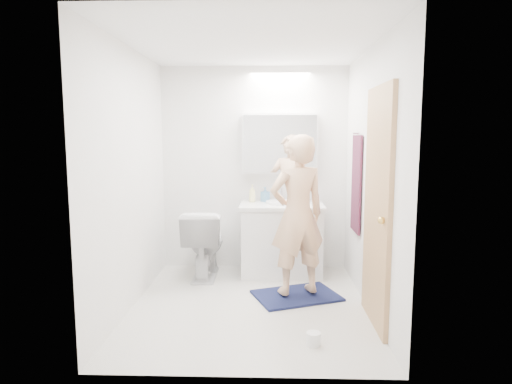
{
  "coord_description": "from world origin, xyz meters",
  "views": [
    {
      "loc": [
        0.18,
        -3.98,
        1.6
      ],
      "look_at": [
        0.05,
        0.25,
        1.05
      ],
      "focal_mm": 30.77,
      "sensor_mm": 36.0,
      "label": 1
    }
  ],
  "objects_px": {
    "medicine_cabinet": "(280,144)",
    "toilet": "(204,243)",
    "soap_bottle_a": "(252,193)",
    "soap_bottle_b": "(265,194)",
    "toilet_paper_roll": "(313,339)",
    "person": "(297,215)",
    "toothbrush_cup": "(304,198)",
    "vanity_cabinet": "(281,241)"
  },
  "relations": [
    {
      "from": "medicine_cabinet",
      "to": "vanity_cabinet",
      "type": "bearing_deg",
      "value": -84.09
    },
    {
      "from": "medicine_cabinet",
      "to": "toilet_paper_roll",
      "type": "height_order",
      "value": "medicine_cabinet"
    },
    {
      "from": "toilet",
      "to": "soap_bottle_a",
      "type": "bearing_deg",
      "value": -153.96
    },
    {
      "from": "toilet",
      "to": "medicine_cabinet",
      "type": "bearing_deg",
      "value": -159.53
    },
    {
      "from": "soap_bottle_b",
      "to": "vanity_cabinet",
      "type": "bearing_deg",
      "value": -43.42
    },
    {
      "from": "soap_bottle_a",
      "to": "toilet",
      "type": "bearing_deg",
      "value": -153.62
    },
    {
      "from": "person",
      "to": "toilet",
      "type": "bearing_deg",
      "value": -52.61
    },
    {
      "from": "toilet_paper_roll",
      "to": "medicine_cabinet",
      "type": "bearing_deg",
      "value": 96.48
    },
    {
      "from": "medicine_cabinet",
      "to": "toilet_paper_roll",
      "type": "distance_m",
      "value": 2.45
    },
    {
      "from": "vanity_cabinet",
      "to": "person",
      "type": "relative_size",
      "value": 0.58
    },
    {
      "from": "person",
      "to": "soap_bottle_a",
      "type": "bearing_deg",
      "value": -82.84
    },
    {
      "from": "soap_bottle_a",
      "to": "toilet_paper_roll",
      "type": "bearing_deg",
      "value": -74.03
    },
    {
      "from": "person",
      "to": "vanity_cabinet",
      "type": "bearing_deg",
      "value": -100.86
    },
    {
      "from": "vanity_cabinet",
      "to": "person",
      "type": "height_order",
      "value": "person"
    },
    {
      "from": "vanity_cabinet",
      "to": "soap_bottle_b",
      "type": "xyz_separation_m",
      "value": [
        -0.19,
        0.18,
        0.52
      ]
    },
    {
      "from": "person",
      "to": "toothbrush_cup",
      "type": "xyz_separation_m",
      "value": [
        0.13,
        0.89,
        0.04
      ]
    },
    {
      "from": "toilet",
      "to": "toothbrush_cup",
      "type": "distance_m",
      "value": 1.27
    },
    {
      "from": "soap_bottle_a",
      "to": "toothbrush_cup",
      "type": "xyz_separation_m",
      "value": [
        0.6,
        0.01,
        -0.05
      ]
    },
    {
      "from": "toilet",
      "to": "toilet_paper_roll",
      "type": "height_order",
      "value": "toilet"
    },
    {
      "from": "person",
      "to": "toilet_paper_roll",
      "type": "height_order",
      "value": "person"
    },
    {
      "from": "toilet",
      "to": "toothbrush_cup",
      "type": "bearing_deg",
      "value": -166.77
    },
    {
      "from": "soap_bottle_b",
      "to": "soap_bottle_a",
      "type": "bearing_deg",
      "value": -168.85
    },
    {
      "from": "medicine_cabinet",
      "to": "toilet",
      "type": "relative_size",
      "value": 1.13
    },
    {
      "from": "toilet",
      "to": "soap_bottle_b",
      "type": "bearing_deg",
      "value": -157.09
    },
    {
      "from": "soap_bottle_b",
      "to": "toothbrush_cup",
      "type": "height_order",
      "value": "soap_bottle_b"
    },
    {
      "from": "toothbrush_cup",
      "to": "toilet_paper_roll",
      "type": "relative_size",
      "value": 1.0
    },
    {
      "from": "toilet",
      "to": "soap_bottle_b",
      "type": "xyz_separation_m",
      "value": [
        0.69,
        0.3,
        0.52
      ]
    },
    {
      "from": "toothbrush_cup",
      "to": "medicine_cabinet",
      "type": "bearing_deg",
      "value": 170.01
    },
    {
      "from": "medicine_cabinet",
      "to": "soap_bottle_a",
      "type": "xyz_separation_m",
      "value": [
        -0.32,
        -0.06,
        -0.58
      ]
    },
    {
      "from": "vanity_cabinet",
      "to": "toilet",
      "type": "height_order",
      "value": "vanity_cabinet"
    },
    {
      "from": "vanity_cabinet",
      "to": "person",
      "type": "xyz_separation_m",
      "value": [
        0.13,
        -0.73,
        0.44
      ]
    },
    {
      "from": "medicine_cabinet",
      "to": "person",
      "type": "height_order",
      "value": "medicine_cabinet"
    },
    {
      "from": "person",
      "to": "toothbrush_cup",
      "type": "height_order",
      "value": "person"
    },
    {
      "from": "vanity_cabinet",
      "to": "soap_bottle_a",
      "type": "xyz_separation_m",
      "value": [
        -0.34,
        0.15,
        0.53
      ]
    },
    {
      "from": "soap_bottle_a",
      "to": "toothbrush_cup",
      "type": "relative_size",
      "value": 1.87
    },
    {
      "from": "toothbrush_cup",
      "to": "toilet_paper_roll",
      "type": "xyz_separation_m",
      "value": [
        -0.06,
        -1.91,
        -0.82
      ]
    },
    {
      "from": "vanity_cabinet",
      "to": "soap_bottle_b",
      "type": "height_order",
      "value": "soap_bottle_b"
    },
    {
      "from": "medicine_cabinet",
      "to": "soap_bottle_a",
      "type": "height_order",
      "value": "medicine_cabinet"
    },
    {
      "from": "toilet_paper_roll",
      "to": "toothbrush_cup",
      "type": "bearing_deg",
      "value": 88.14
    },
    {
      "from": "medicine_cabinet",
      "to": "toilet_paper_roll",
      "type": "relative_size",
      "value": 8.0
    },
    {
      "from": "toothbrush_cup",
      "to": "toilet_paper_roll",
      "type": "distance_m",
      "value": 2.08
    },
    {
      "from": "soap_bottle_a",
      "to": "toothbrush_cup",
      "type": "distance_m",
      "value": 0.61
    }
  ]
}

